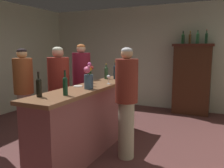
# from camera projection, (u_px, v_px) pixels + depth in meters

# --- Properties ---
(floor) EXTENTS (8.82, 8.82, 0.00)m
(floor) POSITION_uv_depth(u_px,v_px,m) (71.00, 151.00, 3.76)
(floor) COLOR #56302E
(floor) RESTS_ON ground
(wall_back) EXTENTS (5.64, 0.12, 2.77)m
(wall_back) POSITION_uv_depth(u_px,v_px,m) (140.00, 57.00, 6.65)
(wall_back) COLOR #B6B7A2
(wall_back) RESTS_ON ground
(bar_counter) EXTENTS (0.54, 2.65, 1.05)m
(bar_counter) POSITION_uv_depth(u_px,v_px,m) (92.00, 118.00, 3.76)
(bar_counter) COLOR brown
(bar_counter) RESTS_ON ground
(display_cabinet) EXTENTS (0.95, 0.47, 1.74)m
(display_cabinet) POSITION_uv_depth(u_px,v_px,m) (192.00, 78.00, 5.82)
(display_cabinet) COLOR #381C0F
(display_cabinet) RESTS_ON ground
(wine_bottle_chardonnay) EXTENTS (0.06, 0.06, 0.34)m
(wine_bottle_chardonnay) POSITION_uv_depth(u_px,v_px,m) (115.00, 71.00, 4.44)
(wine_bottle_chardonnay) COLOR #1B2B36
(wine_bottle_chardonnay) RESTS_ON bar_counter
(wine_bottle_merlot) EXTENTS (0.06, 0.06, 0.32)m
(wine_bottle_merlot) POSITION_uv_depth(u_px,v_px,m) (65.00, 85.00, 2.91)
(wine_bottle_merlot) COLOR #133822
(wine_bottle_merlot) RESTS_ON bar_counter
(wine_bottle_malbec) EXTENTS (0.06, 0.06, 0.30)m
(wine_bottle_malbec) POSITION_uv_depth(u_px,v_px,m) (89.00, 75.00, 3.97)
(wine_bottle_malbec) COLOR #1D263E
(wine_bottle_malbec) RESTS_ON bar_counter
(wine_bottle_riesling) EXTENTS (0.06, 0.06, 0.33)m
(wine_bottle_riesling) POSITION_uv_depth(u_px,v_px,m) (89.00, 77.00, 3.66)
(wine_bottle_riesling) COLOR #1B3D1A
(wine_bottle_riesling) RESTS_ON bar_counter
(wine_bottle_syrah) EXTENTS (0.07, 0.07, 0.29)m
(wine_bottle_syrah) POSITION_uv_depth(u_px,v_px,m) (106.00, 72.00, 4.48)
(wine_bottle_syrah) COLOR #28462A
(wine_bottle_syrah) RESTS_ON bar_counter
(wine_bottle_pinot) EXTENTS (0.07, 0.07, 0.31)m
(wine_bottle_pinot) POSITION_uv_depth(u_px,v_px,m) (39.00, 86.00, 2.82)
(wine_bottle_pinot) COLOR black
(wine_bottle_pinot) RESTS_ON bar_counter
(wine_glass_front) EXTENTS (0.07, 0.07, 0.15)m
(wine_glass_front) POSITION_uv_depth(u_px,v_px,m) (120.00, 73.00, 4.62)
(wine_glass_front) COLOR white
(wine_glass_front) RESTS_ON bar_counter
(wine_glass_mid) EXTENTS (0.07, 0.07, 0.15)m
(wine_glass_mid) POSITION_uv_depth(u_px,v_px,m) (109.00, 77.00, 3.85)
(wine_glass_mid) COLOR white
(wine_glass_mid) RESTS_ON bar_counter
(flower_arrangement) EXTENTS (0.13, 0.15, 0.38)m
(flower_arrangement) POSITION_uv_depth(u_px,v_px,m) (89.00, 78.00, 3.37)
(flower_arrangement) COLOR #34506B
(flower_arrangement) RESTS_ON bar_counter
(cheese_plate) EXTENTS (0.14, 0.14, 0.01)m
(cheese_plate) POSITION_uv_depth(u_px,v_px,m) (78.00, 86.00, 3.60)
(cheese_plate) COLOR white
(cheese_plate) RESTS_ON bar_counter
(display_bottle_left) EXTENTS (0.08, 0.08, 0.31)m
(display_bottle_left) POSITION_uv_depth(u_px,v_px,m) (183.00, 38.00, 5.78)
(display_bottle_left) COLOR #18371B
(display_bottle_left) RESTS_ON display_cabinet
(display_bottle_midleft) EXTENTS (0.06, 0.06, 0.31)m
(display_bottle_midleft) POSITION_uv_depth(u_px,v_px,m) (190.00, 38.00, 5.71)
(display_bottle_midleft) COLOR #4B2F15
(display_bottle_midleft) RESTS_ON display_cabinet
(display_bottle_center) EXTENTS (0.08, 0.08, 0.32)m
(display_bottle_center) POSITION_uv_depth(u_px,v_px,m) (198.00, 38.00, 5.63)
(display_bottle_center) COLOR #22502C
(display_bottle_center) RESTS_ON display_cabinet
(display_bottle_midright) EXTENTS (0.06, 0.06, 0.33)m
(display_bottle_midright) POSITION_uv_depth(u_px,v_px,m) (206.00, 38.00, 5.55)
(display_bottle_midright) COLOR #16341D
(display_bottle_midright) RESTS_ON display_cabinet
(patron_redhead) EXTENTS (0.32, 0.32, 1.61)m
(patron_redhead) POSITION_uv_depth(u_px,v_px,m) (60.00, 83.00, 5.02)
(patron_redhead) COLOR #342536
(patron_redhead) RESTS_ON ground
(patron_by_cabinet) EXTENTS (0.36, 0.36, 1.66)m
(patron_by_cabinet) POSITION_uv_depth(u_px,v_px,m) (59.00, 91.00, 4.00)
(patron_by_cabinet) COLOR maroon
(patron_by_cabinet) RESTS_ON ground
(patron_in_navy) EXTENTS (0.33, 0.33, 1.63)m
(patron_in_navy) POSITION_uv_depth(u_px,v_px,m) (24.00, 91.00, 4.08)
(patron_in_navy) COLOR #B0A197
(patron_in_navy) RESTS_ON ground
(patron_tall) EXTENTS (0.35, 0.35, 1.71)m
(patron_tall) POSITION_uv_depth(u_px,v_px,m) (82.00, 84.00, 4.56)
(patron_tall) COLOR gray
(patron_tall) RESTS_ON ground
(bartender) EXTENTS (0.33, 0.33, 1.64)m
(bartender) POSITION_uv_depth(u_px,v_px,m) (126.00, 99.00, 3.41)
(bartender) COLOR #A1987F
(bartender) RESTS_ON ground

